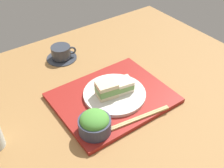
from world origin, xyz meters
TOP-DOWN VIEW (x-y plane):
  - ground_plane at (0.00, 0.00)cm, footprint 140.00×100.00cm
  - serving_tray at (3.95, -4.61)cm, footprint 40.41×32.42cm
  - sandwich_plate at (4.77, -4.61)cm, footprint 22.60×22.60cm
  - sandwich_near at (1.70, -4.16)cm, footprint 7.97×6.90cm
  - sandwich_far at (7.84, -5.05)cm, footprint 7.96×6.80cm
  - salad_bowl at (-10.08, -14.65)cm, footprint 10.34×10.34cm
  - chopsticks_pair at (4.74, -18.81)cm, footprint 22.65×4.55cm
  - coffee_cup at (1.39, 30.10)cm, footprint 13.11×13.11cm

SIDE VIEW (x-z plane):
  - ground_plane at x=0.00cm, z-range -3.00..0.00cm
  - serving_tray at x=3.95cm, z-range 0.00..1.57cm
  - chopsticks_pair at x=4.74cm, z-range 1.57..2.27cm
  - sandwich_plate at x=4.77cm, z-range 1.57..2.85cm
  - coffee_cup at x=1.39cm, z-range -0.27..5.64cm
  - sandwich_far at x=7.84cm, z-range 2.85..7.26cm
  - salad_bowl at x=-10.08cm, z-range 1.40..8.73cm
  - sandwich_near at x=1.70cm, z-range 2.85..8.42cm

